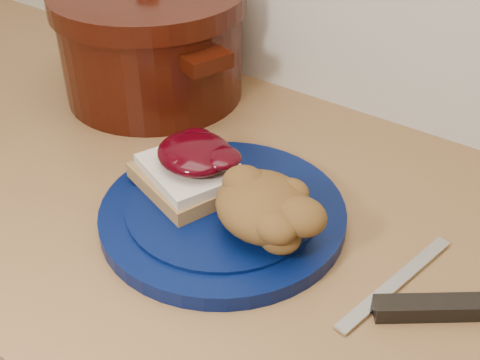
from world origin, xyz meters
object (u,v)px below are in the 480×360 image
Objects in this scene: butter_knife at (396,282)px; dutch_oven at (152,43)px; pepper_grinder at (167,57)px; plate at (223,214)px.

butter_knife is 0.51× the size of dutch_oven.
butter_knife is 0.52m from dutch_oven.
dutch_oven is at bearing 175.63° from pepper_grinder.
plate is 1.54× the size of butter_knife.
plate is 0.35m from dutch_oven.
dutch_oven reaches higher than plate.
dutch_oven is at bearing 145.89° from plate.
plate is 2.04× the size of pepper_grinder.
plate is 0.32m from pepper_grinder.
butter_knife is (0.21, 0.02, -0.01)m from plate.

